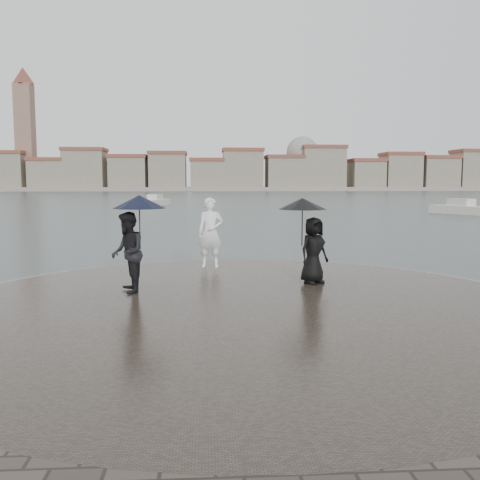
{
  "coord_description": "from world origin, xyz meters",
  "views": [
    {
      "loc": [
        -0.74,
        -6.4,
        2.67
      ],
      "look_at": [
        0.0,
        4.8,
        1.45
      ],
      "focal_mm": 40.0,
      "sensor_mm": 36.0,
      "label": 1
    }
  ],
  "objects": [
    {
      "name": "ground",
      "position": [
        0.0,
        0.0,
        0.0
      ],
      "size": [
        400.0,
        400.0,
        0.0
      ],
      "primitive_type": "plane",
      "color": "#2B3835",
      "rests_on": "ground"
    },
    {
      "name": "kerb_ring",
      "position": [
        0.0,
        3.5,
        0.16
      ],
      "size": [
        12.5,
        12.5,
        0.32
      ],
      "primitive_type": "cylinder",
      "color": "gray",
      "rests_on": "ground"
    },
    {
      "name": "quay_tip",
      "position": [
        0.0,
        3.5,
        0.18
      ],
      "size": [
        11.9,
        11.9,
        0.36
      ],
      "primitive_type": "cylinder",
      "color": "#2D261E",
      "rests_on": "ground"
    },
    {
      "name": "statue",
      "position": [
        -0.59,
        8.04,
        1.31
      ],
      "size": [
        0.72,
        0.51,
        1.89
      ],
      "primitive_type": "imported",
      "rotation": [
        0.0,
        0.0,
        -0.08
      ],
      "color": "white",
      "rests_on": "quay_tip"
    },
    {
      "name": "visitor_left",
      "position": [
        -2.28,
        4.79,
        1.51
      ],
      "size": [
        1.22,
        1.14,
        2.04
      ],
      "color": "black",
      "rests_on": "quay_tip"
    },
    {
      "name": "visitor_right",
      "position": [
        1.64,
        5.58,
        1.52
      ],
      "size": [
        1.25,
        1.12,
        1.95
      ],
      "color": "black",
      "rests_on": "quay_tip"
    },
    {
      "name": "far_skyline",
      "position": [
        -6.29,
        160.71,
        5.61
      ],
      "size": [
        260.0,
        20.0,
        37.0
      ],
      "color": "gray",
      "rests_on": "ground"
    },
    {
      "name": "boats",
      "position": [
        7.18,
        46.43,
        0.38
      ],
      "size": [
        30.68,
        24.02,
        1.5
      ],
      "color": "beige",
      "rests_on": "ground"
    }
  ]
}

